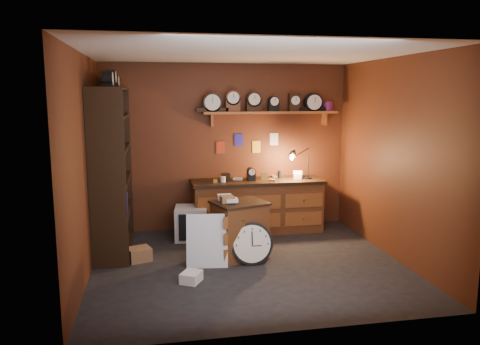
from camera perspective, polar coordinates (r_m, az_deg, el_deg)
name	(u,v)px	position (r m, az deg, el deg)	size (l,w,h in m)	color
floor	(248,264)	(6.26, 1.02, -11.13)	(4.00, 4.00, 0.00)	black
room_shell	(250,133)	(6.00, 1.28, 4.85)	(4.02, 3.62, 2.71)	#572914
shelving_unit	(110,163)	(6.81, -15.61, 1.10)	(0.47, 1.60, 2.58)	black
workbench	(257,203)	(7.60, 2.13, -3.70)	(2.13, 0.66, 1.36)	brown
low_cabinet	(240,227)	(6.41, -0.06, -6.69)	(0.83, 0.76, 0.86)	brown
big_round_clock	(252,244)	(6.20, 1.43, -8.67)	(0.56, 0.18, 0.56)	black
white_panel	(207,266)	(6.21, -4.00, -11.34)	(0.53, 0.02, 0.71)	silver
mini_fridge	(191,223)	(7.28, -5.97, -6.15)	(0.53, 0.55, 0.50)	silver
floor_box_a	(139,254)	(6.51, -12.20, -9.71)	(0.29, 0.25, 0.18)	#92653F
floor_box_b	(191,277)	(5.72, -5.96, -12.57)	(0.21, 0.25, 0.12)	white
floor_box_c	(226,247)	(6.66, -1.72, -9.04)	(0.24, 0.20, 0.18)	#92653F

